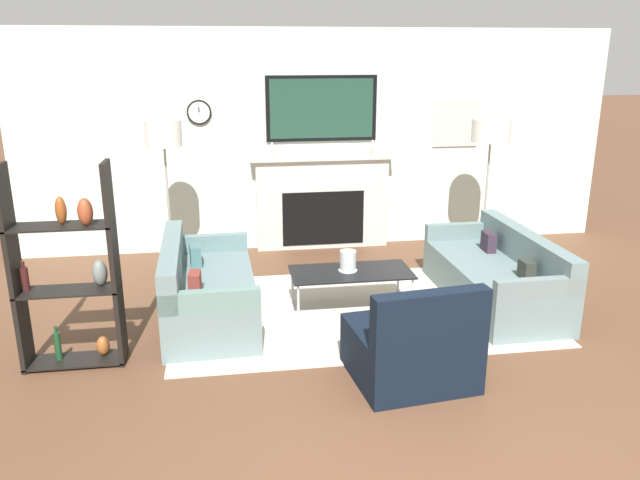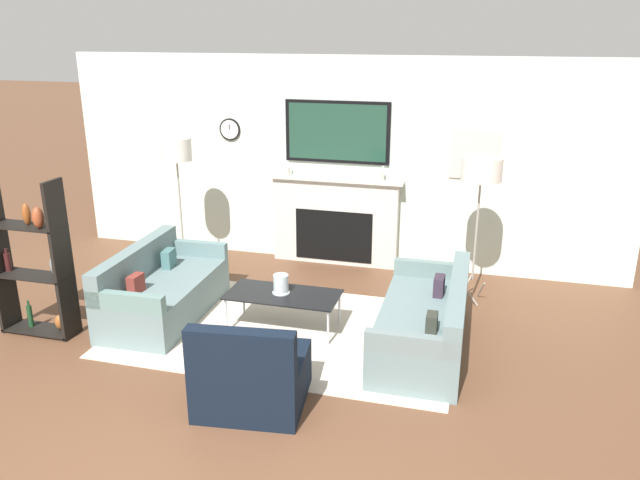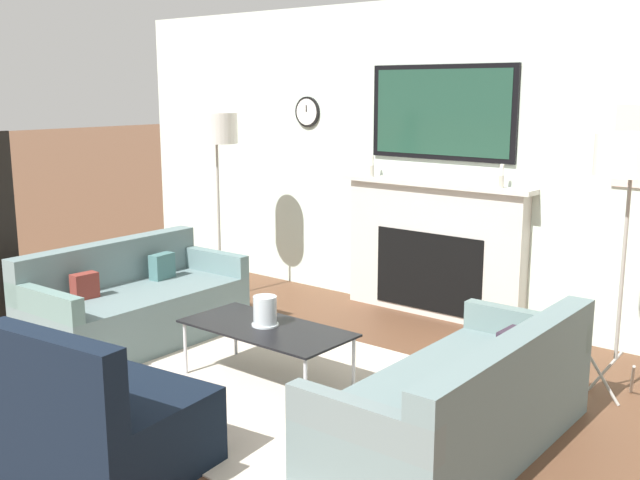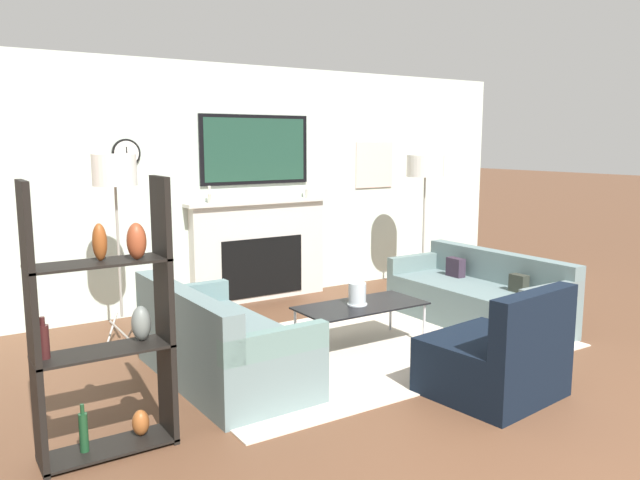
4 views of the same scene
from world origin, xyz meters
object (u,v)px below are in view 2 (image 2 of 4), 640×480
object	(u,v)px
coffee_table	(283,296)
couch_left	(162,292)
floor_lamp_right	(481,171)
floor_lamp_left	(176,151)
couch_right	(426,324)
shelf_unit	(34,262)
armchair	(251,376)
hurricane_candle	(281,285)

from	to	relation	value
coffee_table	couch_left	bearing A→B (deg)	-178.57
floor_lamp_right	floor_lamp_left	bearing A→B (deg)	180.00
couch_right	shelf_unit	xyz separation A→B (m)	(-3.88, -0.70, 0.52)
floor_lamp_right	shelf_unit	bearing A→B (deg)	-155.05
armchair	coffee_table	xyz separation A→B (m)	(-0.19, 1.41, 0.10)
couch_left	coffee_table	size ratio (longest dim) A/B	1.46
armchair	floor_lamp_left	distance (m)	3.56
couch_right	armchair	distance (m)	1.89
hurricane_candle	floor_lamp_left	bearing A→B (deg)	144.77
floor_lamp_left	coffee_table	bearing A→B (deg)	-35.20
couch_left	armchair	bearing A→B (deg)	-41.02
couch_left	hurricane_candle	size ratio (longest dim) A/B	8.46
couch_left	coffee_table	bearing A→B (deg)	1.43
shelf_unit	coffee_table	bearing A→B (deg)	16.94
coffee_table	shelf_unit	world-z (taller)	shelf_unit
floor_lamp_right	couch_right	bearing A→B (deg)	-106.95
coffee_table	hurricane_candle	xyz separation A→B (m)	(-0.03, 0.02, 0.11)
hurricane_candle	armchair	bearing A→B (deg)	-81.36
armchair	floor_lamp_right	xyz separation A→B (m)	(1.69, 2.67, 1.27)
armchair	floor_lamp_left	bearing A→B (deg)	126.48
coffee_table	hurricane_candle	distance (m)	0.12
armchair	floor_lamp_right	size ratio (longest dim) A/B	0.56
couch_right	floor_lamp_right	bearing A→B (deg)	73.05
couch_left	shelf_unit	xyz separation A→B (m)	(-1.00, -0.69, 0.50)
couch_left	hurricane_candle	distance (m)	1.38
hurricane_candle	floor_lamp_right	bearing A→B (deg)	33.05
shelf_unit	floor_lamp_left	bearing A→B (deg)	72.94
floor_lamp_left	shelf_unit	bearing A→B (deg)	-107.06
couch_left	hurricane_candle	bearing A→B (deg)	2.24
couch_right	floor_lamp_left	xyz separation A→B (m)	(-3.27, 1.29, 1.31)
shelf_unit	hurricane_candle	bearing A→B (deg)	17.54
hurricane_candle	floor_lamp_left	world-z (taller)	floor_lamp_left
shelf_unit	couch_right	bearing A→B (deg)	10.18
couch_right	hurricane_candle	world-z (taller)	couch_right
floor_lamp_left	shelf_unit	world-z (taller)	floor_lamp_left
floor_lamp_right	hurricane_candle	bearing A→B (deg)	-146.95
couch_right	armchair	world-z (taller)	armchair
hurricane_candle	shelf_unit	distance (m)	2.50
coffee_table	floor_lamp_right	size ratio (longest dim) A/B	0.69
floor_lamp_right	shelf_unit	world-z (taller)	floor_lamp_right
armchair	coffee_table	distance (m)	1.43
armchair	coffee_table	size ratio (longest dim) A/B	0.82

